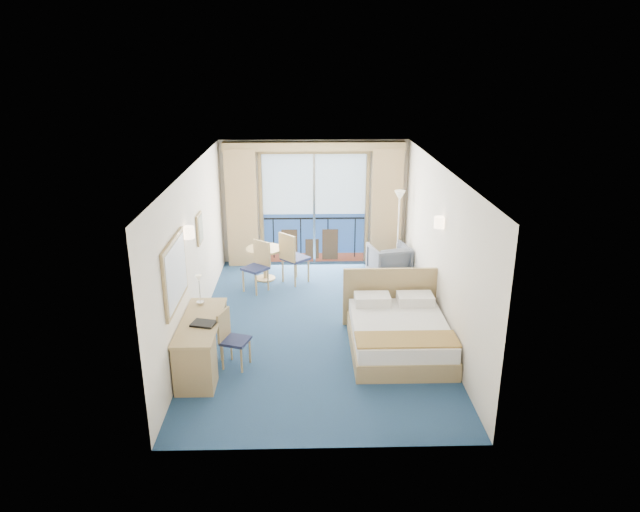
# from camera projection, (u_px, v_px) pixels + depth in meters

# --- Properties ---
(floor) EXTENTS (6.50, 6.50, 0.00)m
(floor) POSITION_uv_depth(u_px,v_px,m) (317.00, 325.00, 9.74)
(floor) COLOR navy
(floor) RESTS_ON ground
(room_walls) EXTENTS (4.04, 6.54, 2.72)m
(room_walls) POSITION_uv_depth(u_px,v_px,m) (317.00, 225.00, 9.15)
(room_walls) COLOR white
(room_walls) RESTS_ON ground
(balcony_door) EXTENTS (2.36, 0.03, 2.52)m
(balcony_door) POSITION_uv_depth(u_px,v_px,m) (314.00, 212.00, 12.40)
(balcony_door) COLOR navy
(balcony_door) RESTS_ON room_walls
(curtain_left) EXTENTS (0.65, 0.22, 2.55)m
(curtain_left) POSITION_uv_depth(u_px,v_px,m) (242.00, 208.00, 12.18)
(curtain_left) COLOR tan
(curtain_left) RESTS_ON room_walls
(curtain_right) EXTENTS (0.65, 0.22, 2.55)m
(curtain_right) POSITION_uv_depth(u_px,v_px,m) (386.00, 207.00, 12.25)
(curtain_right) COLOR tan
(curtain_right) RESTS_ON room_walls
(pelmet) EXTENTS (3.80, 0.25, 0.18)m
(pelmet) POSITION_uv_depth(u_px,v_px,m) (314.00, 146.00, 11.81)
(pelmet) COLOR #9E8656
(pelmet) RESTS_ON room_walls
(mirror) EXTENTS (0.05, 1.25, 0.95)m
(mirror) POSITION_uv_depth(u_px,v_px,m) (175.00, 273.00, 7.76)
(mirror) COLOR #9E8656
(mirror) RESTS_ON room_walls
(wall_print) EXTENTS (0.04, 0.42, 0.52)m
(wall_print) POSITION_uv_depth(u_px,v_px,m) (200.00, 229.00, 9.59)
(wall_print) COLOR #9E8656
(wall_print) RESTS_ON room_walls
(sconce_left) EXTENTS (0.18, 0.18, 0.18)m
(sconce_left) POSITION_uv_depth(u_px,v_px,m) (189.00, 232.00, 8.51)
(sconce_left) COLOR beige
(sconce_left) RESTS_ON room_walls
(sconce_right) EXTENTS (0.18, 0.18, 0.18)m
(sconce_right) POSITION_uv_depth(u_px,v_px,m) (440.00, 222.00, 9.03)
(sconce_right) COLOR beige
(sconce_right) RESTS_ON room_walls
(bed) EXTENTS (1.62, 1.92, 1.02)m
(bed) POSITION_uv_depth(u_px,v_px,m) (398.00, 333.00, 8.84)
(bed) COLOR #9E8656
(bed) RESTS_ON ground
(nightstand) EXTENTS (0.43, 0.41, 0.56)m
(nightstand) POSITION_uv_depth(u_px,v_px,m) (416.00, 297.00, 10.17)
(nightstand) COLOR #9A8151
(nightstand) RESTS_ON ground
(phone) EXTENTS (0.20, 0.17, 0.08)m
(phone) POSITION_uv_depth(u_px,v_px,m) (415.00, 280.00, 10.10)
(phone) COLOR white
(phone) RESTS_ON nightstand
(armchair) EXTENTS (0.91, 0.93, 0.71)m
(armchair) POSITION_uv_depth(u_px,v_px,m) (389.00, 261.00, 11.74)
(armchair) COLOR #4B4F5B
(armchair) RESTS_ON ground
(floor_lamp) EXTENTS (0.24, 0.24, 1.77)m
(floor_lamp) POSITION_uv_depth(u_px,v_px,m) (399.00, 211.00, 11.69)
(floor_lamp) COLOR silver
(floor_lamp) RESTS_ON ground
(desk) EXTENTS (0.56, 1.62, 0.76)m
(desk) POSITION_uv_depth(u_px,v_px,m) (196.00, 356.00, 7.86)
(desk) COLOR #9E8656
(desk) RESTS_ON ground
(desk_chair) EXTENTS (0.48, 0.47, 0.87)m
(desk_chair) POSITION_uv_depth(u_px,v_px,m) (231.00, 336.00, 8.30)
(desk_chair) COLOR #20274C
(desk_chair) RESTS_ON ground
(folder) EXTENTS (0.38, 0.32, 0.03)m
(folder) POSITION_uv_depth(u_px,v_px,m) (204.00, 323.00, 8.03)
(folder) COLOR black
(folder) RESTS_ON desk
(desk_lamp) EXTENTS (0.12, 0.12, 0.45)m
(desk_lamp) POSITION_uv_depth(u_px,v_px,m) (199.00, 283.00, 8.59)
(desk_lamp) COLOR silver
(desk_lamp) RESTS_ON desk
(round_table) EXTENTS (0.74, 0.74, 0.67)m
(round_table) POSITION_uv_depth(u_px,v_px,m) (265.00, 256.00, 11.59)
(round_table) COLOR #9E8656
(round_table) RESTS_ON ground
(table_chair_a) EXTENTS (0.65, 0.65, 1.06)m
(table_chair_a) POSITION_uv_depth(u_px,v_px,m) (292.00, 255.00, 11.35)
(table_chair_a) COLOR #20274C
(table_chair_a) RESTS_ON ground
(table_chair_b) EXTENTS (0.59, 0.60, 0.98)m
(table_chair_b) POSITION_uv_depth(u_px,v_px,m) (258.00, 263.00, 11.04)
(table_chair_b) COLOR #20274C
(table_chair_b) RESTS_ON ground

